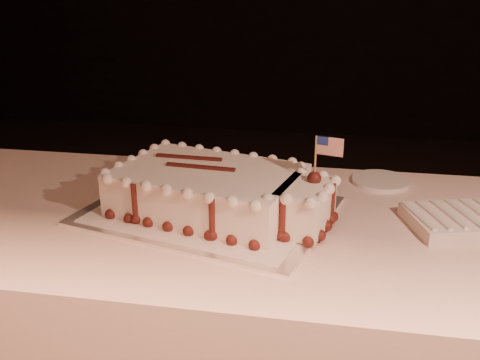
% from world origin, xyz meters
% --- Properties ---
extents(banquet_table, '(2.40, 0.80, 0.75)m').
position_xyz_m(banquet_table, '(0.00, 0.60, 0.38)').
color(banquet_table, beige).
rests_on(banquet_table, ground).
extents(cake_board, '(0.67, 0.57, 0.01)m').
position_xyz_m(cake_board, '(-0.15, 0.62, 0.75)').
color(cake_board, white).
rests_on(cake_board, banquet_table).
extents(doily, '(0.60, 0.51, 0.00)m').
position_xyz_m(doily, '(-0.15, 0.62, 0.76)').
color(doily, silver).
rests_on(doily, cake_board).
extents(sheet_cake, '(0.58, 0.41, 0.22)m').
position_xyz_m(sheet_cake, '(-0.12, 0.61, 0.81)').
color(sheet_cake, white).
rests_on(sheet_cake, doily).
extents(napkin_stack, '(0.29, 0.24, 0.04)m').
position_xyz_m(napkin_stack, '(0.46, 0.64, 0.77)').
color(napkin_stack, silver).
rests_on(napkin_stack, banquet_table).
extents(side_plate, '(0.16, 0.16, 0.01)m').
position_xyz_m(side_plate, '(0.29, 0.90, 0.76)').
color(side_plate, silver).
rests_on(side_plate, banquet_table).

